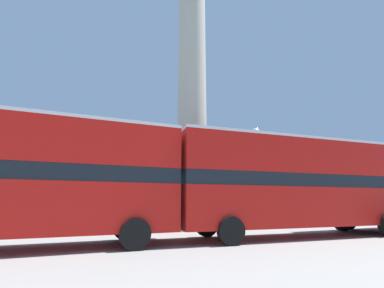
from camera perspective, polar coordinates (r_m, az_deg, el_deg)
ground_plane at (r=17.28m, az=0.00°, el=-17.77°), size 200.00×200.00×0.00m
monument_column at (r=17.96m, az=0.00°, el=3.78°), size 5.90×5.90×20.29m
bus_b at (r=12.89m, az=21.67°, el=-7.89°), size 11.27×3.63×4.34m
bus_c at (r=10.30m, az=-33.51°, el=-5.75°), size 10.40×3.18×4.31m
equestrian_statue at (r=21.72m, az=-27.88°, el=-10.73°), size 3.64×2.91×6.06m
street_lamp at (r=16.98m, az=14.37°, el=-4.40°), size 0.48×0.48×6.28m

